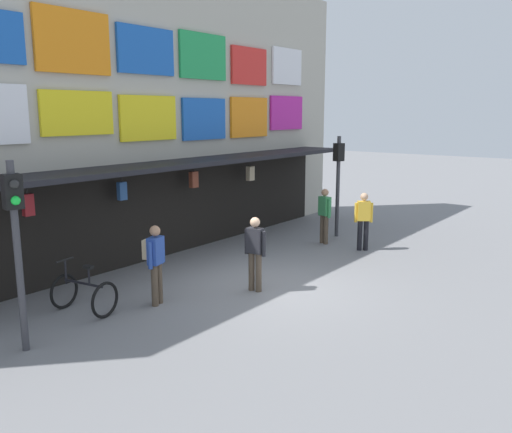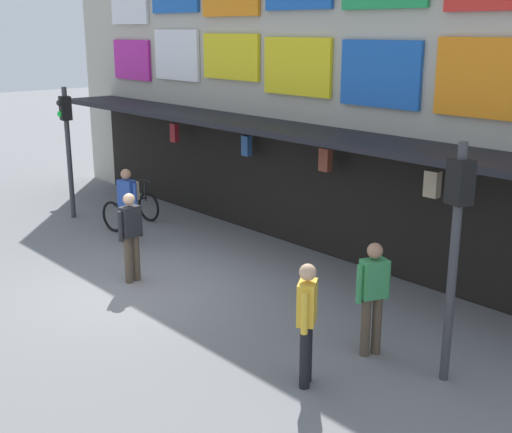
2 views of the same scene
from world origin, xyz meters
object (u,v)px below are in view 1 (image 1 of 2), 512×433
object	(u,v)px
pedestrian_in_white	(363,218)
traffic_light_near	(16,226)
traffic_light_far	(338,170)
pedestrian_in_green	(324,213)
pedestrian_in_purple	(255,250)
pedestrian_in_red	(155,259)
bicycle_parked	(84,294)

from	to	relation	value
pedestrian_in_white	traffic_light_near	bearing A→B (deg)	171.18
traffic_light_far	pedestrian_in_white	bearing A→B (deg)	-127.27
traffic_light_near	pedestrian_in_green	world-z (taller)	traffic_light_near
pedestrian_in_purple	traffic_light_far	bearing A→B (deg)	11.69
traffic_light_far	pedestrian_in_red	size ratio (longest dim) A/B	1.90
pedestrian_in_white	pedestrian_in_green	bearing A→B (deg)	88.92
traffic_light_far	pedestrian_in_green	distance (m)	1.64
traffic_light_far	pedestrian_in_white	xyz separation A→B (m)	(-1.14, -1.49, -1.19)
bicycle_parked	pedestrian_in_white	xyz separation A→B (m)	(7.86, -2.17, 0.55)
traffic_light_near	pedestrian_in_green	size ratio (longest dim) A/B	1.90
pedestrian_in_purple	pedestrian_in_red	world-z (taller)	same
pedestrian_in_red	bicycle_parked	bearing A→B (deg)	147.05
traffic_light_near	pedestrian_in_red	world-z (taller)	traffic_light_near
traffic_light_far	pedestrian_in_green	bearing A→B (deg)	-170.24
pedestrian_in_white	pedestrian_in_green	size ratio (longest dim) A/B	1.00
traffic_light_far	bicycle_parked	bearing A→B (deg)	175.73
traffic_light_near	pedestrian_in_green	bearing A→B (deg)	-1.04
pedestrian_in_white	pedestrian_in_red	size ratio (longest dim) A/B	1.00
pedestrian_in_white	pedestrian_in_purple	distance (m)	4.74
bicycle_parked	pedestrian_in_green	world-z (taller)	pedestrian_in_green
pedestrian_in_red	traffic_light_far	bearing A→B (deg)	0.77
pedestrian_in_white	pedestrian_in_purple	size ratio (longest dim) A/B	1.00
traffic_light_far	pedestrian_in_purple	world-z (taller)	traffic_light_far
traffic_light_near	bicycle_parked	distance (m)	2.49
pedestrian_in_green	pedestrian_in_red	world-z (taller)	same
pedestrian_in_purple	pedestrian_in_white	bearing A→B (deg)	-3.36
pedestrian_in_red	pedestrian_in_purple	bearing A→B (deg)	-29.90
traffic_light_far	pedestrian_in_purple	distance (m)	6.11
pedestrian_in_green	pedestrian_in_white	bearing A→B (deg)	-91.08
traffic_light_far	pedestrian_in_white	distance (m)	2.22
traffic_light_near	pedestrian_in_white	world-z (taller)	traffic_light_near
traffic_light_near	pedestrian_in_red	size ratio (longest dim) A/B	1.90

